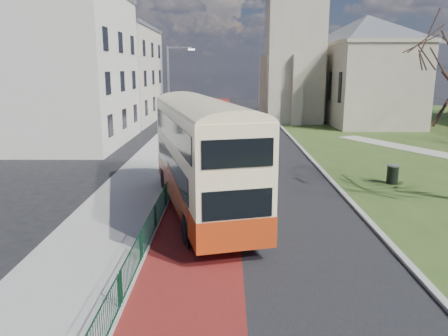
{
  "coord_description": "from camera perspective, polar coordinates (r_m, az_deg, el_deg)",
  "views": [
    {
      "loc": [
        -0.03,
        -15.97,
        6.51
      ],
      "look_at": [
        -0.16,
        3.67,
        2.0
      ],
      "focal_mm": 35.0,
      "sensor_mm": 36.0,
      "label": 1
    }
  ],
  "objects": [
    {
      "name": "litter_bin",
      "position": [
        26.7,
        21.16,
        -0.77
      ],
      "size": [
        0.69,
        0.69,
        1.09
      ],
      "rotation": [
        0.0,
        0.0,
        -0.01
      ],
      "color": "black",
      "rests_on": "grass_green"
    },
    {
      "name": "street_block_near",
      "position": [
        40.45,
        -20.3,
        12.16
      ],
      "size": [
        10.3,
        14.3,
        13.0
      ],
      "color": "beige",
      "rests_on": "ground"
    },
    {
      "name": "road_carriageway",
      "position": [
        36.58,
        2.77,
        2.68
      ],
      "size": [
        9.0,
        120.0,
        0.01
      ],
      "primitive_type": "cube",
      "color": "black",
      "rests_on": "ground"
    },
    {
      "name": "kerb_east",
      "position": [
        38.99,
        9.43,
        3.24
      ],
      "size": [
        0.25,
        80.0,
        0.13
      ],
      "primitive_type": "cube",
      "color": "#999993",
      "rests_on": "ground"
    },
    {
      "name": "ground",
      "position": [
        17.24,
        0.46,
        -9.25
      ],
      "size": [
        160.0,
        160.0,
        0.0
      ],
      "primitive_type": "plane",
      "color": "black",
      "rests_on": "ground"
    },
    {
      "name": "pedestrian_railing",
      "position": [
        21.04,
        -7.63,
        -3.63
      ],
      "size": [
        0.07,
        24.0,
        1.12
      ],
      "color": "#0D3B24",
      "rests_on": "ground"
    },
    {
      "name": "street_block_far",
      "position": [
        55.75,
        -14.45,
        11.77
      ],
      "size": [
        10.3,
        16.3,
        11.5
      ],
      "color": "beige",
      "rests_on": "ground"
    },
    {
      "name": "bus_lane",
      "position": [
        36.57,
        -1.47,
        2.68
      ],
      "size": [
        3.4,
        120.0,
        0.01
      ],
      "primitive_type": "cube",
      "color": "#591414",
      "rests_on": "ground"
    },
    {
      "name": "pavement_west",
      "position": [
        36.88,
        -7.39,
        2.75
      ],
      "size": [
        4.0,
        120.0,
        0.12
      ],
      "primitive_type": "cube",
      "color": "gray",
      "rests_on": "ground"
    },
    {
      "name": "gothic_church",
      "position": [
        55.81,
        14.23,
        19.38
      ],
      "size": [
        16.38,
        18.0,
        40.0
      ],
      "color": "gray",
      "rests_on": "ground"
    },
    {
      "name": "streetlamp",
      "position": [
        34.29,
        -6.96,
        9.64
      ],
      "size": [
        2.13,
        0.18,
        8.0
      ],
      "color": "gray",
      "rests_on": "pavement_west"
    },
    {
      "name": "bus",
      "position": [
        19.67,
        -2.96,
        2.21
      ],
      "size": [
        5.67,
        12.28,
        5.0
      ],
      "rotation": [
        0.0,
        0.0,
        0.25
      ],
      "color": "#A7300F",
      "rests_on": "ground"
    },
    {
      "name": "kerb_west",
      "position": [
        36.66,
        -4.28,
        2.77
      ],
      "size": [
        0.25,
        120.0,
        0.13
      ],
      "primitive_type": "cube",
      "color": "#999993",
      "rests_on": "ground"
    }
  ]
}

